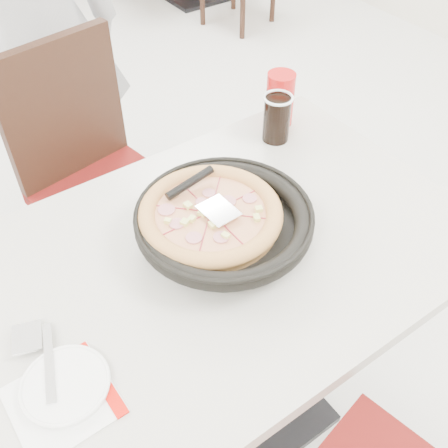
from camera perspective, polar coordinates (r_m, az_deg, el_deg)
floor at (r=2.04m, az=-12.45°, el=-10.61°), size 7.00×7.00×0.00m
main_table at (r=1.51m, az=-0.37°, el=-12.36°), size 1.29×0.94×0.75m
chair_far at (r=1.82m, az=-12.45°, el=3.38°), size 0.48×0.48×0.95m
trivet at (r=1.23m, az=0.32°, el=-0.71°), size 0.15×0.15×0.04m
pizza_pan at (r=1.21m, az=0.00°, el=-0.27°), size 0.39×0.39×0.01m
pizza at (r=1.20m, az=-1.46°, el=0.56°), size 0.35×0.35×0.02m
pizza_server at (r=1.17m, az=-0.60°, el=1.49°), size 0.07×0.09×0.00m
napkin at (r=1.04m, az=-17.15°, el=-17.90°), size 0.18×0.18×0.00m
side_plate at (r=1.04m, az=-16.87°, el=-16.44°), size 0.18×0.18×0.01m
fork at (r=1.07m, az=-18.51°, el=-14.01°), size 0.07×0.17×0.00m
cola_glass at (r=1.52m, az=5.74°, el=11.26°), size 0.08×0.08×0.13m
red_cup at (r=1.58m, az=6.10°, el=13.36°), size 0.09×0.09×0.16m
diner_person at (r=2.14m, az=-19.60°, el=19.63°), size 0.70×0.57×1.65m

